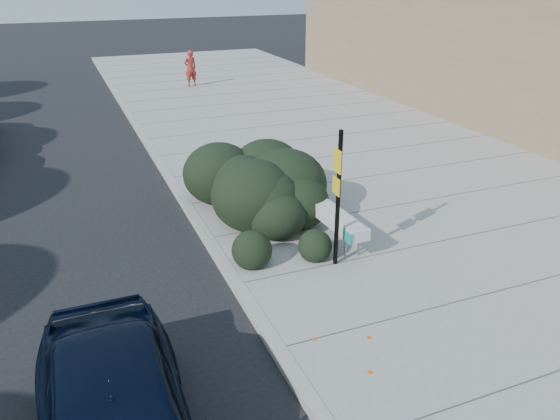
{
  "coord_description": "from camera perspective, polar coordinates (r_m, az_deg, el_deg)",
  "views": [
    {
      "loc": [
        -2.54,
        -8.24,
        5.45
      ],
      "look_at": [
        1.25,
        1.03,
        1.0
      ],
      "focal_mm": 35.0,
      "sensor_mm": 36.0,
      "label": 1
    }
  ],
  "objects": [
    {
      "name": "sidewalk_near",
      "position": [
        16.45,
        8.84,
        4.59
      ],
      "size": [
        11.2,
        50.0,
        0.15
      ],
      "primitive_type": "cube",
      "color": "gray",
      "rests_on": "ground"
    },
    {
      "name": "pedestrian",
      "position": [
        27.67,
        -9.34,
        14.41
      ],
      "size": [
        0.7,
        0.53,
        1.71
      ],
      "primitive_type": "imported",
      "rotation": [
        0.0,
        0.0,
        3.35
      ],
      "color": "maroon",
      "rests_on": "sidewalk_near"
    },
    {
      "name": "hedge",
      "position": [
        12.31,
        -1.53,
        2.74
      ],
      "size": [
        3.48,
        4.99,
        1.7
      ],
      "primitive_type": "ellipsoid",
      "rotation": [
        0.0,
        0.0,
        0.3
      ],
      "color": "black",
      "rests_on": "sidewalk_near"
    },
    {
      "name": "ground",
      "position": [
        10.2,
        -4.38,
        -8.42
      ],
      "size": [
        120.0,
        120.0,
        0.0
      ],
      "primitive_type": "plane",
      "color": "black",
      "rests_on": "ground"
    },
    {
      "name": "bench",
      "position": [
        11.51,
        5.37,
        -0.54
      ],
      "size": [
        0.56,
        2.33,
        0.69
      ],
      "rotation": [
        0.0,
        0.0,
        0.04
      ],
      "color": "gray",
      "rests_on": "sidewalk_near"
    },
    {
      "name": "sign_post",
      "position": [
        10.13,
        6.04,
        1.94
      ],
      "size": [
        0.1,
        0.31,
        2.7
      ],
      "rotation": [
        0.0,
        0.0,
        -0.06
      ],
      "color": "black",
      "rests_on": "sidewalk_near"
    },
    {
      "name": "bike_rack",
      "position": [
        13.53,
        0.02,
        3.62
      ],
      "size": [
        0.1,
        0.68,
        1.0
      ],
      "rotation": [
        0.0,
        0.0,
        0.05
      ],
      "color": "black",
      "rests_on": "sidewalk_near"
    },
    {
      "name": "curb_near",
      "position": [
        14.51,
        -10.58,
        1.83
      ],
      "size": [
        0.22,
        50.0,
        0.17
      ],
      "primitive_type": "cube",
      "color": "#9E9E99",
      "rests_on": "ground"
    }
  ]
}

